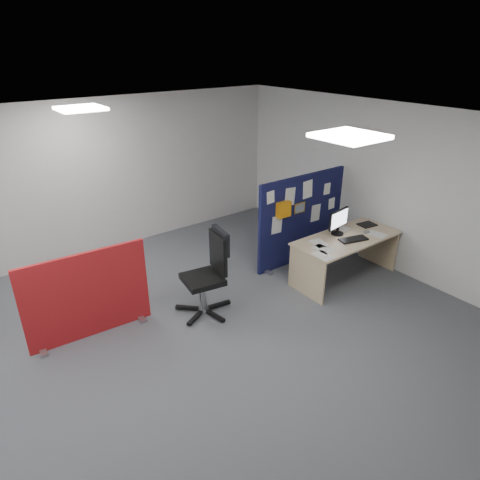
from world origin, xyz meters
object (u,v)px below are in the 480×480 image
navy_divider (301,219)px  main_desk (344,246)px  office_chair (210,268)px  red_divider (88,296)px  monitor_main (339,221)px

navy_divider → main_desk: bearing=-82.3°
main_desk → office_chair: bearing=167.8°
main_desk → red_divider: (-3.78, 0.95, 0.02)m
red_divider → office_chair: office_chair is taller
navy_divider → office_chair: 2.14m
monitor_main → office_chair: office_chair is taller
navy_divider → monitor_main: (0.09, -0.74, 0.18)m
red_divider → main_desk: bearing=-10.7°
office_chair → main_desk: bearing=-3.3°
main_desk → office_chair: office_chair is taller
navy_divider → office_chair: bearing=-169.5°
main_desk → office_chair: size_ratio=1.47×
navy_divider → red_divider: navy_divider is taller
monitor_main → navy_divider: bearing=88.8°
navy_divider → office_chair: size_ratio=1.55×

